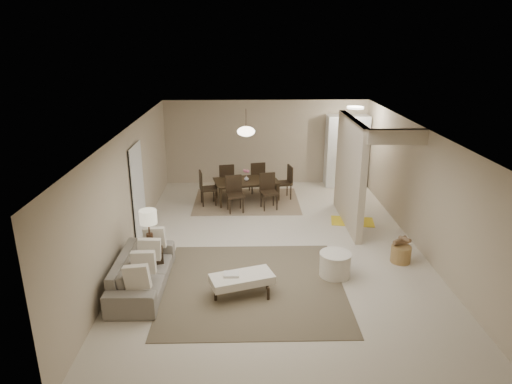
{
  "coord_description": "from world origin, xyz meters",
  "views": [
    {
      "loc": [
        -0.62,
        -8.84,
        4.22
      ],
      "look_at": [
        -0.39,
        0.48,
        1.05
      ],
      "focal_mm": 32.0,
      "sensor_mm": 36.0,
      "label": 1
    }
  ],
  "objects_px": {
    "ottoman_bench": "(242,279)",
    "side_table": "(152,260)",
    "round_pouf": "(335,265)",
    "sofa": "(142,272)",
    "dining_table": "(246,191)",
    "wicker_basket": "(401,254)",
    "pantry_cabinet": "(346,151)"
  },
  "relations": [
    {
      "from": "pantry_cabinet",
      "to": "ottoman_bench",
      "type": "bearing_deg",
      "value": -116.49
    },
    {
      "from": "sofa",
      "to": "round_pouf",
      "type": "bearing_deg",
      "value": -84.29
    },
    {
      "from": "side_table",
      "to": "dining_table",
      "type": "bearing_deg",
      "value": 64.96
    },
    {
      "from": "side_table",
      "to": "wicker_basket",
      "type": "height_order",
      "value": "side_table"
    },
    {
      "from": "wicker_basket",
      "to": "dining_table",
      "type": "xyz_separation_m",
      "value": [
        -3.03,
        3.58,
        0.13
      ]
    },
    {
      "from": "pantry_cabinet",
      "to": "ottoman_bench",
      "type": "distance_m",
      "value": 6.86
    },
    {
      "from": "round_pouf",
      "to": "sofa",
      "type": "bearing_deg",
      "value": -174.62
    },
    {
      "from": "pantry_cabinet",
      "to": "round_pouf",
      "type": "bearing_deg",
      "value": -103.57
    },
    {
      "from": "sofa",
      "to": "side_table",
      "type": "height_order",
      "value": "sofa"
    },
    {
      "from": "ottoman_bench",
      "to": "wicker_basket",
      "type": "bearing_deg",
      "value": 1.99
    },
    {
      "from": "sofa",
      "to": "ottoman_bench",
      "type": "relative_size",
      "value": 1.81
    },
    {
      "from": "pantry_cabinet",
      "to": "ottoman_bench",
      "type": "height_order",
      "value": "pantry_cabinet"
    },
    {
      "from": "side_table",
      "to": "wicker_basket",
      "type": "distance_m",
      "value": 4.84
    },
    {
      "from": "wicker_basket",
      "to": "round_pouf",
      "type": "bearing_deg",
      "value": -159.48
    },
    {
      "from": "round_pouf",
      "to": "wicker_basket",
      "type": "bearing_deg",
      "value": 20.52
    },
    {
      "from": "ottoman_bench",
      "to": "side_table",
      "type": "xyz_separation_m",
      "value": [
        -1.71,
        0.87,
        -0.06
      ]
    },
    {
      "from": "dining_table",
      "to": "sofa",
      "type": "bearing_deg",
      "value": -124.88
    },
    {
      "from": "ottoman_bench",
      "to": "wicker_basket",
      "type": "relative_size",
      "value": 2.99
    },
    {
      "from": "dining_table",
      "to": "round_pouf",
      "type": "bearing_deg",
      "value": -80.61
    },
    {
      "from": "side_table",
      "to": "round_pouf",
      "type": "height_order",
      "value": "side_table"
    },
    {
      "from": "side_table",
      "to": "dining_table",
      "type": "height_order",
      "value": "dining_table"
    },
    {
      "from": "pantry_cabinet",
      "to": "side_table",
      "type": "xyz_separation_m",
      "value": [
        -4.75,
        -5.24,
        -0.81
      ]
    },
    {
      "from": "side_table",
      "to": "dining_table",
      "type": "relative_size",
      "value": 0.29
    },
    {
      "from": "sofa",
      "to": "side_table",
      "type": "relative_size",
      "value": 4.31
    },
    {
      "from": "side_table",
      "to": "sofa",
      "type": "bearing_deg",
      "value": -95.03
    },
    {
      "from": "ottoman_bench",
      "to": "dining_table",
      "type": "relative_size",
      "value": 0.69
    },
    {
      "from": "ottoman_bench",
      "to": "dining_table",
      "type": "distance_m",
      "value": 4.73
    },
    {
      "from": "pantry_cabinet",
      "to": "sofa",
      "type": "bearing_deg",
      "value": -129.58
    },
    {
      "from": "wicker_basket",
      "to": "side_table",
      "type": "bearing_deg",
      "value": -176.61
    },
    {
      "from": "side_table",
      "to": "dining_table",
      "type": "distance_m",
      "value": 4.27
    },
    {
      "from": "sofa",
      "to": "side_table",
      "type": "xyz_separation_m",
      "value": [
        0.05,
        0.57,
        -0.06
      ]
    },
    {
      "from": "side_table",
      "to": "wicker_basket",
      "type": "xyz_separation_m",
      "value": [
        4.84,
        0.29,
        -0.08
      ]
    }
  ]
}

